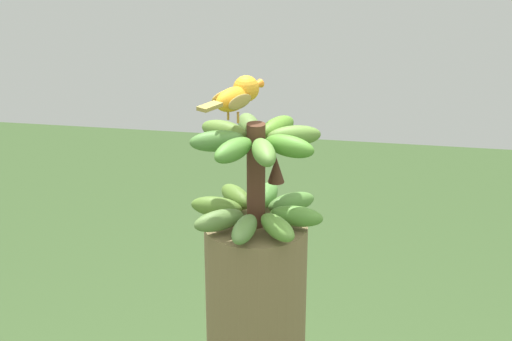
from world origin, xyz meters
name	(u,v)px	position (x,y,z in m)	size (l,w,h in m)	color
banana_bunch	(256,175)	(0.00, 0.00, 1.39)	(0.30, 0.30, 0.23)	#4C2D1E
perched_bird	(238,95)	(0.02, 0.04, 1.56)	(0.18, 0.11, 0.09)	#C68933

